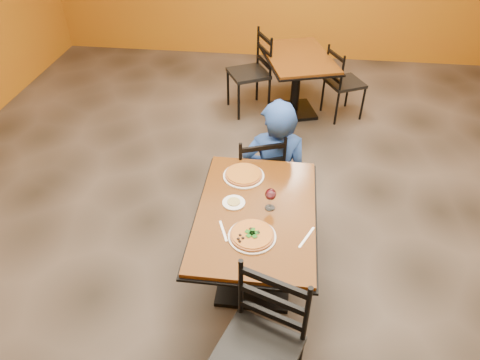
# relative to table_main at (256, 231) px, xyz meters

# --- Properties ---
(floor) EXTENTS (7.00, 8.00, 0.01)m
(floor) POSITION_rel_table_main_xyz_m (0.00, 0.50, -0.56)
(floor) COLOR black
(floor) RESTS_ON ground
(table_main) EXTENTS (0.83, 1.23, 0.75)m
(table_main) POSITION_rel_table_main_xyz_m (0.00, 0.00, 0.00)
(table_main) COLOR #653710
(table_main) RESTS_ON floor
(table_second) EXTENTS (1.04, 1.28, 0.75)m
(table_second) POSITION_rel_table_main_xyz_m (0.24, 2.72, -0.01)
(table_second) COLOR #653710
(table_second) RESTS_ON floor
(chair_main_near) EXTENTS (0.56, 0.56, 0.97)m
(chair_main_near) POSITION_rel_table_main_xyz_m (0.09, -0.89, -0.07)
(chair_main_near) COLOR black
(chair_main_near) RESTS_ON floor
(chair_main_far) EXTENTS (0.52, 0.52, 0.90)m
(chair_main_far) POSITION_rel_table_main_xyz_m (-0.07, 0.82, -0.11)
(chair_main_far) COLOR black
(chair_main_far) RESTS_ON floor
(chair_second_left) EXTENTS (0.59, 0.59, 0.97)m
(chair_second_left) POSITION_rel_table_main_xyz_m (-0.34, 2.72, -0.07)
(chair_second_left) COLOR black
(chair_second_left) RESTS_ON floor
(chair_second_right) EXTENTS (0.53, 0.53, 0.87)m
(chair_second_right) POSITION_rel_table_main_xyz_m (0.82, 2.72, -0.12)
(chair_second_right) COLOR black
(chair_second_right) RESTS_ON floor
(diner) EXTENTS (0.61, 0.43, 1.15)m
(diner) POSITION_rel_table_main_xyz_m (0.09, 0.85, 0.02)
(diner) COLOR #1B4796
(diner) RESTS_ON floor
(plate_main) EXTENTS (0.31, 0.31, 0.01)m
(plate_main) POSITION_rel_table_main_xyz_m (-0.00, -0.25, 0.20)
(plate_main) COLOR white
(plate_main) RESTS_ON table_main
(pizza_main) EXTENTS (0.28, 0.28, 0.02)m
(pizza_main) POSITION_rel_table_main_xyz_m (-0.00, -0.25, 0.21)
(pizza_main) COLOR maroon
(pizza_main) RESTS_ON plate_main
(plate_far) EXTENTS (0.31, 0.31, 0.01)m
(plate_far) POSITION_rel_table_main_xyz_m (-0.13, 0.37, 0.20)
(plate_far) COLOR white
(plate_far) RESTS_ON table_main
(pizza_far) EXTENTS (0.28, 0.28, 0.02)m
(pizza_far) POSITION_rel_table_main_xyz_m (-0.13, 0.37, 0.21)
(pizza_far) COLOR #C58B26
(pizza_far) RESTS_ON plate_far
(side_plate) EXTENTS (0.16, 0.16, 0.01)m
(side_plate) POSITION_rel_table_main_xyz_m (-0.16, 0.06, 0.20)
(side_plate) COLOR white
(side_plate) RESTS_ON table_main
(dip) EXTENTS (0.09, 0.09, 0.01)m
(dip) POSITION_rel_table_main_xyz_m (-0.16, 0.06, 0.21)
(dip) COLOR tan
(dip) RESTS_ON side_plate
(wine_glass) EXTENTS (0.08, 0.08, 0.18)m
(wine_glass) POSITION_rel_table_main_xyz_m (0.09, 0.04, 0.28)
(wine_glass) COLOR white
(wine_glass) RESTS_ON table_main
(fork) EXTENTS (0.08, 0.18, 0.00)m
(fork) POSITION_rel_table_main_xyz_m (-0.19, -0.22, 0.20)
(fork) COLOR silver
(fork) RESTS_ON table_main
(knife) EXTENTS (0.10, 0.19, 0.00)m
(knife) POSITION_rel_table_main_xyz_m (0.34, -0.21, 0.20)
(knife) COLOR silver
(knife) RESTS_ON table_main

